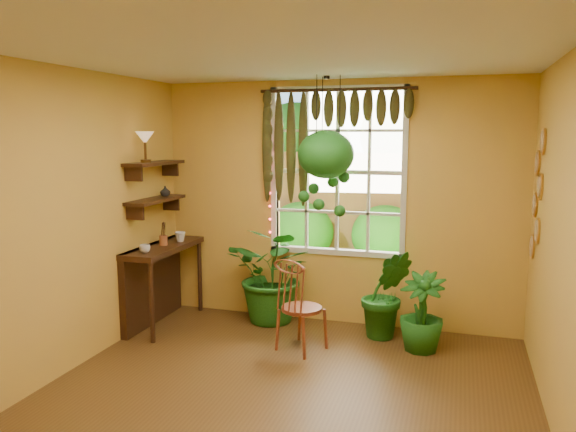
% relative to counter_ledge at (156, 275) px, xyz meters
% --- Properties ---
extents(floor, '(4.50, 4.50, 0.00)m').
position_rel_counter_ledge_xyz_m(floor, '(1.91, -1.60, -0.55)').
color(floor, brown).
rests_on(floor, ground).
extents(ceiling, '(4.50, 4.50, 0.00)m').
position_rel_counter_ledge_xyz_m(ceiling, '(1.91, -1.60, 2.15)').
color(ceiling, silver).
rests_on(ceiling, wall_back).
extents(wall_back, '(4.00, 0.00, 4.00)m').
position_rel_counter_ledge_xyz_m(wall_back, '(1.91, 0.65, 0.80)').
color(wall_back, gold).
rests_on(wall_back, floor).
extents(wall_left, '(0.00, 4.50, 4.50)m').
position_rel_counter_ledge_xyz_m(wall_left, '(-0.09, -1.60, 0.80)').
color(wall_left, gold).
rests_on(wall_left, floor).
extents(wall_right, '(0.00, 4.50, 4.50)m').
position_rel_counter_ledge_xyz_m(wall_right, '(3.91, -1.60, 0.80)').
color(wall_right, gold).
rests_on(wall_right, floor).
extents(window, '(1.52, 0.10, 1.86)m').
position_rel_counter_ledge_xyz_m(window, '(1.91, 0.68, 1.15)').
color(window, silver).
rests_on(window, wall_back).
extents(valance_vine, '(1.70, 0.12, 1.10)m').
position_rel_counter_ledge_xyz_m(valance_vine, '(1.82, 0.56, 1.73)').
color(valance_vine, '#32180D').
rests_on(valance_vine, window).
extents(string_lights, '(0.03, 0.03, 1.54)m').
position_rel_counter_ledge_xyz_m(string_lights, '(1.15, 0.59, 1.20)').
color(string_lights, '#FF2633').
rests_on(string_lights, window).
extents(wall_plates, '(0.04, 0.32, 1.10)m').
position_rel_counter_ledge_xyz_m(wall_plates, '(3.89, 0.19, 1.00)').
color(wall_plates, beige).
rests_on(wall_plates, wall_right).
extents(counter_ledge, '(0.40, 1.20, 0.90)m').
position_rel_counter_ledge_xyz_m(counter_ledge, '(0.00, 0.00, 0.00)').
color(counter_ledge, '#32180D').
rests_on(counter_ledge, floor).
extents(shelf_lower, '(0.25, 0.90, 0.04)m').
position_rel_counter_ledge_xyz_m(shelf_lower, '(0.03, 0.00, 0.85)').
color(shelf_lower, '#32180D').
rests_on(shelf_lower, wall_left).
extents(shelf_upper, '(0.25, 0.90, 0.04)m').
position_rel_counter_ledge_xyz_m(shelf_upper, '(0.03, 0.00, 1.25)').
color(shelf_upper, '#32180D').
rests_on(shelf_upper, wall_left).
extents(backyard, '(14.00, 10.00, 12.00)m').
position_rel_counter_ledge_xyz_m(backyard, '(2.15, 5.27, 0.73)').
color(backyard, '#225F1B').
rests_on(backyard, ground).
extents(windsor_chair, '(0.53, 0.54, 1.07)m').
position_rel_counter_ledge_xyz_m(windsor_chair, '(1.76, -0.31, -0.24)').
color(windsor_chair, brown).
rests_on(windsor_chair, floor).
extents(potted_plant_left, '(1.16, 1.06, 1.11)m').
position_rel_counter_ledge_xyz_m(potted_plant_left, '(1.26, 0.42, 0.00)').
color(potted_plant_left, '#114313').
rests_on(potted_plant_left, floor).
extents(potted_plant_mid, '(0.61, 0.54, 0.94)m').
position_rel_counter_ledge_xyz_m(potted_plant_mid, '(2.52, 0.29, -0.08)').
color(potted_plant_mid, '#114313').
rests_on(potted_plant_mid, floor).
extents(potted_plant_right, '(0.52, 0.52, 0.78)m').
position_rel_counter_ledge_xyz_m(potted_plant_right, '(2.90, 0.05, -0.16)').
color(potted_plant_right, '#114313').
rests_on(potted_plant_right, floor).
extents(hanging_basket, '(0.58, 0.58, 1.44)m').
position_rel_counter_ledge_xyz_m(hanging_basket, '(1.88, 0.25, 1.30)').
color(hanging_basket, black).
rests_on(hanging_basket, ceiling).
extents(cup_a, '(0.13, 0.13, 0.09)m').
position_rel_counter_ledge_xyz_m(cup_a, '(0.13, -0.41, 0.39)').
color(cup_a, silver).
rests_on(cup_a, counter_ledge).
extents(cup_b, '(0.15, 0.15, 0.11)m').
position_rel_counter_ledge_xyz_m(cup_b, '(0.19, 0.24, 0.40)').
color(cup_b, beige).
rests_on(cup_b, counter_ledge).
extents(brush_jar, '(0.09, 0.09, 0.32)m').
position_rel_counter_ledge_xyz_m(brush_jar, '(0.11, 0.00, 0.48)').
color(brush_jar, '#964E2B').
rests_on(brush_jar, counter_ledge).
extents(shelf_vase, '(0.13, 0.13, 0.12)m').
position_rel_counter_ledge_xyz_m(shelf_vase, '(0.04, 0.20, 0.92)').
color(shelf_vase, '#B2AD99').
rests_on(shelf_vase, shelf_lower).
extents(tiffany_lamp, '(0.19, 0.19, 0.32)m').
position_rel_counter_ledge_xyz_m(tiffany_lamp, '(0.05, -0.20, 1.50)').
color(tiffany_lamp, '#513317').
rests_on(tiffany_lamp, shelf_upper).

